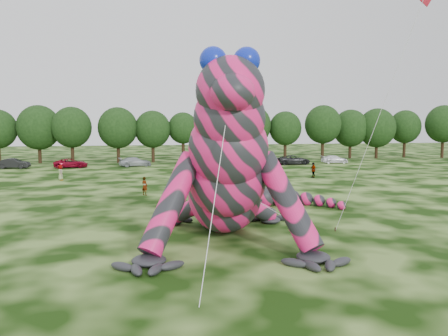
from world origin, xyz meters
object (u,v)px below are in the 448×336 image
car_2 (71,163)px  spectator_3 (313,170)px  tree_5 (39,134)px  car_7 (335,159)px  tree_13 (323,132)px  tree_17 (443,132)px  car_1 (14,163)px  inflatable_gecko (223,147)px  tree_10 (217,132)px  tree_7 (118,135)px  tree_12 (285,136)px  spectator_1 (176,183)px  spectator_0 (145,186)px  tree_14 (350,134)px  tree_8 (153,136)px  car_6 (294,160)px  spectator_4 (61,173)px  tree_16 (405,134)px  spectator_5 (214,191)px  car_4 (201,161)px  tree_11 (252,133)px  car_5 (254,161)px  car_3 (135,162)px  tree_9 (183,137)px  tree_15 (377,133)px  tree_6 (72,135)px

car_2 → spectator_3: bearing=-123.1°
tree_5 → car_7: bearing=-10.5°
tree_13 → tree_17: (24.82, -0.46, 0.08)m
spectator_3 → car_1: bearing=-126.1°
inflatable_gecko → car_1: inflatable_gecko is taller
tree_10 → spectator_3: (7.32, -27.60, -4.30)m
tree_7 → tree_12: tree_7 is taller
inflatable_gecko → spectator_1: bearing=102.6°
tree_7 → spectator_0: bearing=-83.2°
tree_10 → tree_17: size_ratio=1.02×
car_2 → inflatable_gecko: bearing=-162.7°
inflatable_gecko → tree_10: 52.64m
tree_14 → car_7: bearing=-128.4°
tree_8 → car_6: (22.52, -8.79, -3.71)m
tree_7 → car_6: 29.93m
tree_5 → spectator_4: 25.87m
tree_16 → car_7: (-19.46, -10.08, -4.03)m
tree_13 → spectator_5: size_ratio=6.10×
tree_7 → tree_10: (17.48, 1.77, 0.51)m
tree_10 → car_4: (-4.32, -9.71, -4.57)m
tree_11 → tree_17: size_ratio=0.98×
car_1 → tree_5: bearing=-6.5°
tree_17 → spectator_5: 65.26m
car_1 → car_2: 8.26m
tree_5 → tree_10: size_ratio=0.93×
tree_14 → car_5: 24.48m
car_4 → spectator_0: size_ratio=2.30×
tree_16 → car_6: bearing=-157.6°
tree_10 → spectator_3: bearing=-75.1°
tree_13 → car_3: tree_13 is taller
tree_9 → car_6: tree_9 is taller
tree_9 → car_6: 19.84m
tree_11 → tree_14: 19.69m
car_5 → spectator_4: size_ratio=2.40×
car_5 → spectator_0: bearing=141.1°
car_3 → spectator_0: size_ratio=2.87×
spectator_5 → spectator_0: size_ratio=0.95×
spectator_0 → spectator_1: size_ratio=1.08×
tree_14 → tree_15: (5.01, -0.95, 0.12)m
tree_12 → spectator_0: bearing=-125.2°
tree_16 → car_2: bearing=-170.8°
tree_13 → car_7: tree_13 is taller
inflatable_gecko → spectator_5: inflatable_gecko is taller
tree_10 → spectator_4: tree_10 is taller
tree_11 → spectator_5: (-13.74, -40.85, -4.21)m
spectator_0 → tree_16: bearing=-98.7°
spectator_1 → car_7: bearing=-53.9°
tree_11 → tree_13: bearing=-4.6°
tree_6 → tree_13: (44.69, 0.44, 0.32)m
car_1 → spectator_4: bearing=-143.6°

